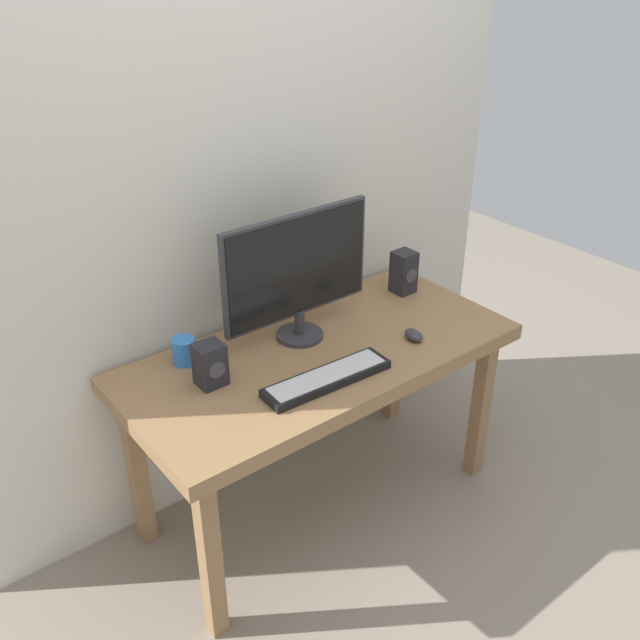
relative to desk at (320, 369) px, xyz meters
name	(u,v)px	position (x,y,z in m)	size (l,w,h in m)	color
ground_plane	(320,501)	(0.00, 0.00, -0.63)	(6.00, 6.00, 0.00)	gray
wall_back	(251,102)	(0.00, 0.37, 0.87)	(2.33, 0.04, 3.00)	silver
desk	(320,369)	(0.00, 0.00, 0.00)	(1.40, 0.66, 0.71)	#936D47
monitor	(298,271)	(0.00, 0.12, 0.34)	(0.59, 0.17, 0.47)	#333338
keyboard_primary	(327,378)	(-0.10, -0.17, 0.09)	(0.45, 0.14, 0.03)	black
mouse	(414,335)	(0.31, -0.15, 0.10)	(0.05, 0.08, 0.04)	#333338
speaker_right	(404,272)	(0.54, 0.15, 0.16)	(0.08, 0.09, 0.17)	#232328
speaker_left	(210,364)	(-0.40, 0.05, 0.15)	(0.09, 0.09, 0.15)	#232328
coffee_mug	(184,351)	(-0.41, 0.22, 0.12)	(0.08, 0.08, 0.09)	#337FD8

